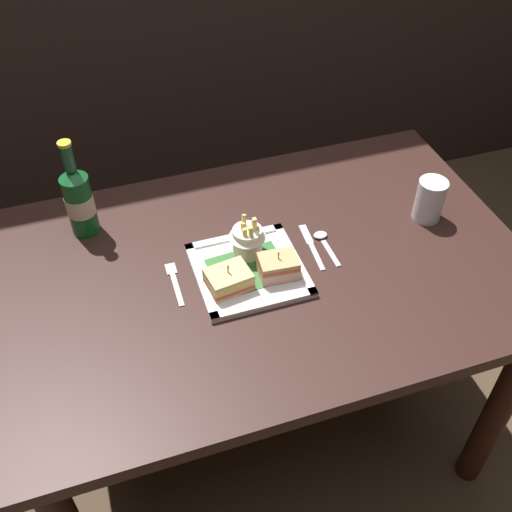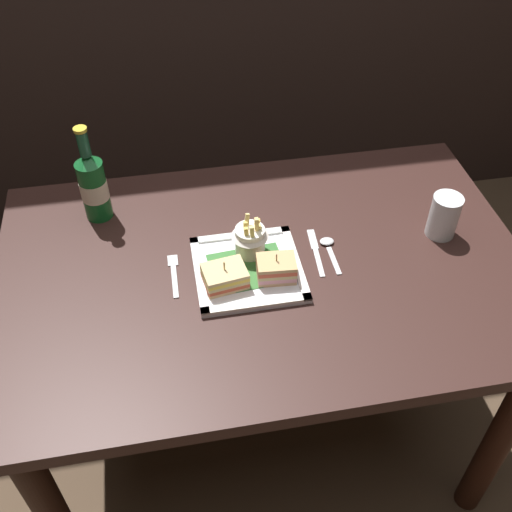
% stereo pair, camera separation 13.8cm
% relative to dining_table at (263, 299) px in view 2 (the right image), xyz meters
% --- Properties ---
extents(ground_plane, '(6.00, 6.00, 0.00)m').
position_rel_dining_table_xyz_m(ground_plane, '(0.00, 0.00, -0.63)').
color(ground_plane, '#4D3A2A').
extents(dining_table, '(1.26, 0.82, 0.76)m').
position_rel_dining_table_xyz_m(dining_table, '(0.00, 0.00, 0.00)').
color(dining_table, '#331D19').
rests_on(dining_table, ground_plane).
extents(square_plate, '(0.25, 0.25, 0.02)m').
position_rel_dining_table_xyz_m(square_plate, '(-0.04, -0.01, 0.13)').
color(square_plate, white).
rests_on(square_plate, dining_table).
extents(sandwich_half_left, '(0.11, 0.09, 0.07)m').
position_rel_dining_table_xyz_m(sandwich_half_left, '(-0.10, -0.05, 0.15)').
color(sandwich_half_left, tan).
rests_on(sandwich_half_left, square_plate).
extents(sandwich_half_right, '(0.09, 0.07, 0.07)m').
position_rel_dining_table_xyz_m(sandwich_half_right, '(0.02, -0.05, 0.16)').
color(sandwich_half_right, tan).
rests_on(sandwich_half_right, square_plate).
extents(fries_cup, '(0.09, 0.09, 0.11)m').
position_rel_dining_table_xyz_m(fries_cup, '(-0.03, 0.04, 0.18)').
color(fries_cup, white).
rests_on(fries_cup, square_plate).
extents(beer_bottle, '(0.07, 0.07, 0.26)m').
position_rel_dining_table_xyz_m(beer_bottle, '(-0.38, 0.26, 0.22)').
color(beer_bottle, '#135924').
rests_on(beer_bottle, dining_table).
extents(water_glass, '(0.07, 0.07, 0.11)m').
position_rel_dining_table_xyz_m(water_glass, '(0.45, 0.03, 0.17)').
color(water_glass, silver).
rests_on(water_glass, dining_table).
extents(fork, '(0.02, 0.14, 0.00)m').
position_rel_dining_table_xyz_m(fork, '(-0.21, 0.01, 0.12)').
color(fork, silver).
rests_on(fork, dining_table).
extents(knife, '(0.03, 0.17, 0.00)m').
position_rel_dining_table_xyz_m(knife, '(0.13, 0.03, 0.12)').
color(knife, silver).
rests_on(knife, dining_table).
extents(spoon, '(0.04, 0.13, 0.01)m').
position_rel_dining_table_xyz_m(spoon, '(0.17, 0.03, 0.13)').
color(spoon, silver).
rests_on(spoon, dining_table).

